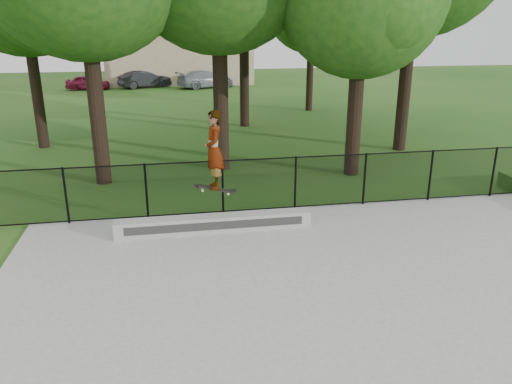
% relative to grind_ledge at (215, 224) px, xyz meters
% --- Properties ---
extents(ground, '(100.00, 100.00, 0.00)m').
position_rel_grind_ledge_xyz_m(ground, '(2.35, -4.70, -0.27)').
color(ground, '#1F5317').
rests_on(ground, ground).
extents(concrete_slab, '(14.00, 12.00, 0.06)m').
position_rel_grind_ledge_xyz_m(concrete_slab, '(2.35, -4.70, -0.24)').
color(concrete_slab, gray).
rests_on(concrete_slab, ground).
extents(grind_ledge, '(4.82, 0.40, 0.41)m').
position_rel_grind_ledge_xyz_m(grind_ledge, '(0.00, 0.00, 0.00)').
color(grind_ledge, '#A3A29E').
rests_on(grind_ledge, concrete_slab).
extents(car_a, '(3.29, 1.36, 1.12)m').
position_rel_grind_ledge_xyz_m(car_a, '(-6.87, 29.55, 0.30)').
color(car_a, maroon).
rests_on(car_a, ground).
extents(car_b, '(3.92, 2.80, 1.33)m').
position_rel_grind_ledge_xyz_m(car_b, '(-2.59, 30.05, 0.40)').
color(car_b, black).
rests_on(car_b, ground).
extents(car_c, '(4.67, 3.45, 1.35)m').
position_rel_grind_ledge_xyz_m(car_c, '(2.23, 29.21, 0.41)').
color(car_c, gray).
rests_on(car_c, ground).
extents(skater_airborne, '(0.82, 0.68, 2.03)m').
position_rel_grind_ledge_xyz_m(skater_airborne, '(0.02, -0.21, 1.89)').
color(skater_airborne, black).
rests_on(skater_airborne, ground).
extents(chainlink_fence, '(16.06, 0.06, 1.50)m').
position_rel_grind_ledge_xyz_m(chainlink_fence, '(2.35, 1.20, 0.54)').
color(chainlink_fence, black).
rests_on(chainlink_fence, concrete_slab).
extents(distant_building, '(12.40, 6.40, 4.30)m').
position_rel_grind_ledge_xyz_m(distant_building, '(0.35, 33.30, 1.90)').
color(distant_building, '#CBB58F').
rests_on(distant_building, ground).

